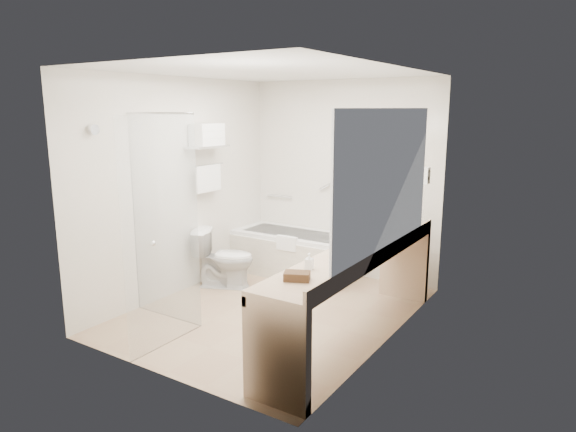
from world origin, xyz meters
The scene contains 25 objects.
floor centered at (0.00, 0.00, 0.00)m, with size 3.20×3.20×0.00m, color tan.
ceiling centered at (0.00, 0.00, 2.50)m, with size 2.60×3.20×0.10m, color silver.
wall_back centered at (0.00, 1.60, 1.25)m, with size 2.60×0.10×2.50m, color beige.
wall_front centered at (0.00, -1.60, 1.25)m, with size 2.60×0.10×2.50m, color beige.
wall_left centered at (-1.30, 0.00, 1.25)m, with size 0.10×3.20×2.50m, color beige.
wall_right centered at (1.30, 0.00, 1.25)m, with size 0.10×3.20×2.50m, color beige.
bathtub centered at (-0.50, 1.24, 0.28)m, with size 1.60×0.73×0.59m.
grab_bar_short centered at (-0.95, 1.56, 0.95)m, with size 0.03×0.03×0.40m, color silver.
grab_bar_long centered at (-0.05, 1.56, 1.25)m, with size 0.03×0.03×0.60m, color silver.
shower_enclosure centered at (-0.63, -0.93, 1.07)m, with size 0.96×0.91×2.11m.
towel_shelf centered at (-1.17, 0.35, 1.75)m, with size 0.24×0.55×0.81m.
vanity_counter centered at (1.02, -0.15, 0.64)m, with size 0.55×2.70×0.95m.
sink centered at (1.05, 0.25, 0.82)m, with size 0.40×0.52×0.14m, color white.
faucet centered at (1.20, 0.25, 0.93)m, with size 0.03×0.03×0.14m, color silver.
mirror centered at (1.29, -0.15, 1.55)m, with size 0.02×2.00×1.20m, color silver.
hairdryer_unit centered at (1.25, 1.05, 1.45)m, with size 0.08×0.10×0.18m, color white.
toilet centered at (-0.95, 0.34, 0.35)m, with size 0.40×0.72×0.71m, color white.
amenity_basket centered at (0.97, -1.08, 0.88)m, with size 0.20×0.13×0.07m, color #3F2916.
soap_bottle_a centered at (0.91, -0.80, 0.88)m, with size 0.06×0.14×0.06m, color white.
soap_bottle_b centered at (0.95, -0.42, 0.90)m, with size 0.10×0.13×0.10m, color white.
water_bottle_left centered at (0.91, 0.84, 0.95)m, with size 0.07×0.07×0.22m.
water_bottle_mid centered at (1.02, 1.07, 0.94)m, with size 0.06×0.06×0.21m.
water_bottle_right centered at (0.98, 0.97, 0.93)m, with size 0.05×0.05×0.18m.
drinking_glass_near centered at (0.90, 0.87, 0.90)m, with size 0.08×0.08×0.10m, color silver.
drinking_glass_far centered at (0.92, 0.80, 0.89)m, with size 0.06×0.06×0.08m, color silver.
Camera 1 is at (2.94, -4.29, 2.15)m, focal length 32.00 mm.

